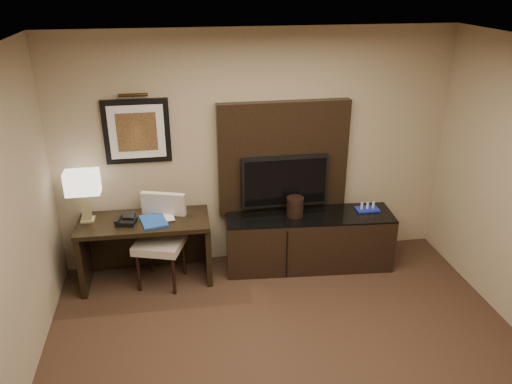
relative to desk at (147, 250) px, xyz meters
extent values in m
cube|color=silver|center=(1.30, -2.15, 2.32)|extent=(4.50, 5.00, 0.01)
cube|color=tan|center=(1.30, 0.35, 0.97)|extent=(4.50, 0.01, 2.70)
cube|color=black|center=(0.00, 0.00, 0.00)|extent=(1.42, 0.64, 0.75)
cube|color=black|center=(1.86, 0.00, -0.05)|extent=(1.95, 0.69, 0.66)
cube|color=black|center=(1.60, 0.29, 0.89)|extent=(1.50, 0.12, 1.30)
cube|color=black|center=(1.60, 0.19, 0.64)|extent=(1.00, 0.08, 0.60)
cube|color=black|center=(0.00, 0.33, 1.27)|extent=(0.70, 0.04, 0.70)
cylinder|color=#3F2B14|center=(0.00, 0.29, 1.67)|extent=(0.04, 0.04, 0.30)
cube|color=#18449F|center=(0.11, -0.06, 0.39)|extent=(0.32, 0.38, 0.02)
imported|color=#9D987B|center=(0.17, -0.01, 0.48)|extent=(0.16, 0.04, 0.21)
cylinder|color=black|center=(1.69, 0.02, 0.39)|extent=(0.21, 0.21, 0.22)
camera|label=1|loc=(0.39, -4.94, 2.83)|focal=35.00mm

